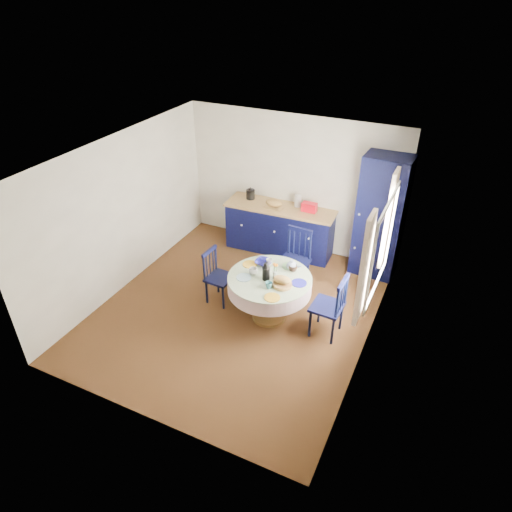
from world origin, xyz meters
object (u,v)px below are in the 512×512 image
(cobalt_bowl, at_px, (264,262))
(mug_a, at_px, (253,271))
(dining_table, at_px, (270,284))
(chair_far, at_px, (295,260))
(chair_right, at_px, (330,306))
(mug_d, at_px, (269,262))
(chair_left, at_px, (218,276))
(mug_b, at_px, (269,285))
(mug_c, at_px, (293,268))
(pantry_cabinet, at_px, (380,217))
(kitchen_counter, at_px, (280,228))

(cobalt_bowl, bearing_deg, mug_a, -95.51)
(dining_table, relative_size, mug_a, 9.96)
(chair_far, xyz_separation_m, chair_right, (0.88, -0.89, -0.02))
(mug_d, bearing_deg, dining_table, -64.02)
(chair_far, relative_size, cobalt_bowl, 4.17)
(cobalt_bowl, bearing_deg, chair_left, -162.54)
(chair_far, bearing_deg, mug_a, -103.91)
(chair_left, relative_size, chair_right, 0.90)
(dining_table, height_order, mug_b, dining_table)
(mug_c, height_order, mug_d, mug_c)
(pantry_cabinet, bearing_deg, kitchen_counter, -175.92)
(chair_left, bearing_deg, mug_a, -94.12)
(mug_b, distance_m, mug_d, 0.60)
(dining_table, relative_size, mug_c, 9.45)
(mug_a, height_order, mug_c, mug_c)
(pantry_cabinet, bearing_deg, chair_right, -93.43)
(kitchen_counter, xyz_separation_m, cobalt_bowl, (0.41, -1.63, 0.31))
(chair_right, bearing_deg, mug_b, -68.94)
(kitchen_counter, bearing_deg, cobalt_bowl, -78.76)
(dining_table, xyz_separation_m, mug_a, (-0.26, -0.02, 0.17))
(kitchen_counter, height_order, mug_d, kitchen_counter)
(chair_far, xyz_separation_m, cobalt_bowl, (-0.27, -0.64, 0.25))
(mug_d, bearing_deg, mug_b, -66.91)
(chair_far, height_order, mug_b, chair_far)
(pantry_cabinet, bearing_deg, dining_table, -117.11)
(mug_b, height_order, cobalt_bowl, mug_b)
(pantry_cabinet, height_order, mug_d, pantry_cabinet)
(kitchen_counter, bearing_deg, chair_far, -58.50)
(pantry_cabinet, xyz_separation_m, chair_far, (-1.09, -1.03, -0.53))
(chair_left, relative_size, mug_c, 6.92)
(pantry_cabinet, bearing_deg, mug_c, -115.35)
(mug_a, xyz_separation_m, mug_b, (0.35, -0.22, -0.00))
(chair_left, bearing_deg, pantry_cabinet, -43.73)
(chair_far, xyz_separation_m, mug_d, (-0.19, -0.61, 0.26))
(mug_a, distance_m, mug_b, 0.41)
(dining_table, distance_m, mug_b, 0.30)
(dining_table, distance_m, cobalt_bowl, 0.40)
(chair_right, relative_size, mug_b, 9.88)
(kitchen_counter, xyz_separation_m, dining_table, (0.64, -1.91, 0.16))
(mug_c, distance_m, cobalt_bowl, 0.47)
(chair_far, distance_m, mug_d, 0.69)
(kitchen_counter, relative_size, dining_table, 1.66)
(chair_right, bearing_deg, cobalt_bowl, -99.34)
(chair_left, distance_m, chair_right, 1.83)
(kitchen_counter, xyz_separation_m, chair_far, (0.67, -0.99, 0.06))
(mug_d, bearing_deg, chair_far, 72.96)
(chair_left, xyz_separation_m, chair_far, (0.96, 0.85, 0.07))
(chair_left, height_order, chair_far, chair_far)
(mug_a, relative_size, mug_b, 1.22)
(mug_b, bearing_deg, mug_d, 113.09)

